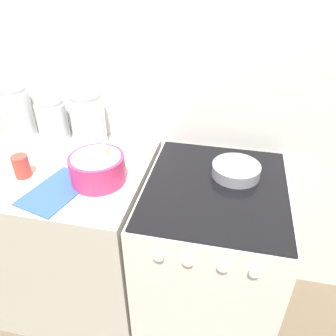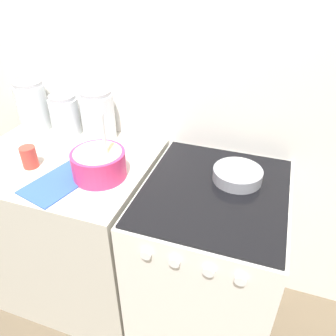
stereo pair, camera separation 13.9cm
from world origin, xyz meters
name	(u,v)px [view 1 (the left image)]	position (x,y,z in m)	size (l,w,h in m)	color
wall_back	(161,80)	(0.00, 0.71, 1.20)	(4.70, 0.05, 2.40)	white
countertop_cabinet	(70,235)	(-0.43, 0.34, 0.45)	(0.85, 0.69, 0.89)	beige
stove	(209,258)	(0.32, 0.34, 0.45)	(0.61, 0.70, 0.89)	white
mixing_bowl	(97,167)	(-0.18, 0.28, 0.96)	(0.23, 0.23, 0.30)	#E0336B
baking_pan	(236,170)	(0.39, 0.44, 0.92)	(0.21, 0.21, 0.05)	gray
storage_jar_left	(17,116)	(-0.74, 0.58, 1.00)	(0.16, 0.16, 0.26)	silver
storage_jar_middle	(53,123)	(-0.54, 0.58, 0.98)	(0.15, 0.15, 0.21)	silver
storage_jar_right	(89,123)	(-0.34, 0.58, 1.00)	(0.17, 0.17, 0.26)	silver
tin_can	(21,166)	(-0.51, 0.24, 0.94)	(0.07, 0.07, 0.10)	#CC3F33
recipe_page	(57,190)	(-0.32, 0.17, 0.90)	(0.26, 0.33, 0.01)	#3359B2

